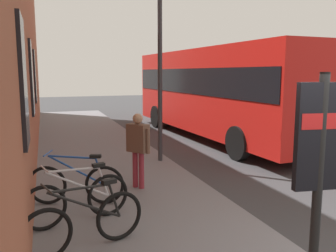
% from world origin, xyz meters
% --- Properties ---
extents(ground, '(60.00, 60.00, 0.00)m').
position_xyz_m(ground, '(6.00, -1.00, 0.00)').
color(ground, '#38383A').
extents(sidewalk_pavement, '(24.00, 3.50, 0.12)m').
position_xyz_m(sidewalk_pavement, '(8.00, 1.75, 0.06)').
color(sidewalk_pavement, slate).
rests_on(sidewalk_pavement, ground).
extents(bicycle_mid_rack, '(0.65, 1.71, 0.97)m').
position_xyz_m(bicycle_mid_rack, '(1.89, 2.80, 0.51)').
color(bicycle_mid_rack, black).
rests_on(bicycle_mid_rack, sidewalk_pavement).
extents(bicycle_by_door, '(0.58, 1.74, 0.97)m').
position_xyz_m(bicycle_by_door, '(2.84, 2.81, 0.51)').
color(bicycle_by_door, black).
rests_on(bicycle_by_door, sidewalk_pavement).
extents(bicycle_nearest_sign, '(0.69, 1.70, 0.97)m').
position_xyz_m(bicycle_nearest_sign, '(3.69, 2.77, 0.51)').
color(bicycle_nearest_sign, black).
rests_on(bicycle_nearest_sign, sidewalk_pavement).
extents(transit_info_sign, '(0.16, 0.56, 2.40)m').
position_xyz_m(transit_info_sign, '(0.07, 0.62, 1.72)').
color(transit_info_sign, black).
rests_on(transit_info_sign, sidewalk_pavement).
extents(city_bus, '(10.61, 3.06, 3.35)m').
position_xyz_m(city_bus, '(9.46, -3.00, 1.92)').
color(city_bus, red).
rests_on(city_bus, ground).
extents(pedestrian_crossing_street, '(0.49, 0.45, 1.57)m').
position_xyz_m(pedestrian_crossing_street, '(4.23, 1.46, 1.08)').
color(pedestrian_crossing_street, maroon).
rests_on(pedestrian_crossing_street, sidewalk_pavement).
extents(street_lamp, '(0.28, 0.28, 5.55)m').
position_xyz_m(street_lamp, '(6.30, 0.30, 3.38)').
color(street_lamp, '#333338').
rests_on(street_lamp, sidewalk_pavement).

